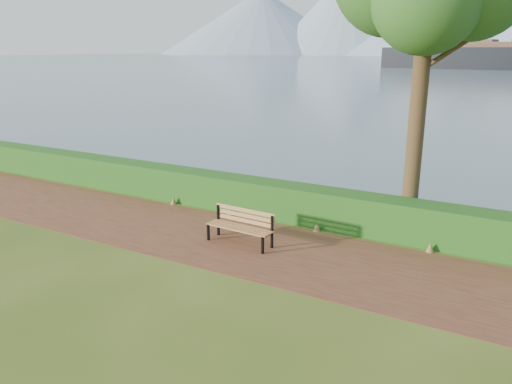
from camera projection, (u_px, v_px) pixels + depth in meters
The scene contains 4 objects.
ground at pixel (224, 245), 12.27m from camera, with size 140.00×140.00×0.00m, color #3A5117.
path at pixel (231, 241), 12.52m from camera, with size 40.00×3.40×0.01m, color #532A1C.
hedge at pixel (273, 199), 14.31m from camera, with size 32.00×0.85×1.00m, color #1C4A15.
bench at pixel (241, 224), 12.28m from camera, with size 1.75×0.60×0.87m.
Camera 1 is at (6.32, -9.56, 4.65)m, focal length 35.00 mm.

